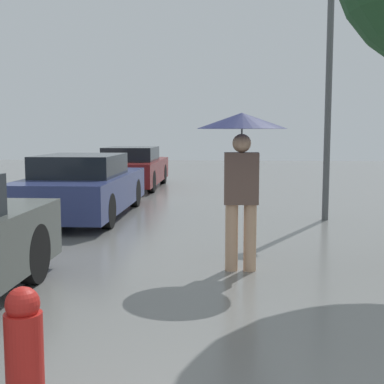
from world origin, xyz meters
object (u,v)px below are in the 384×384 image
(pedestrian, at_px, (242,146))
(parked_car_middle, at_px, (84,187))
(street_lamp, at_px, (329,61))
(parked_car_farthest, at_px, (133,168))
(fire_hydrant, at_px, (24,356))

(pedestrian, distance_m, parked_car_middle, 5.17)
(street_lamp, bearing_deg, pedestrian, -113.80)
(parked_car_middle, height_order, parked_car_farthest, parked_car_middle)
(pedestrian, distance_m, parked_car_farthest, 10.10)
(parked_car_middle, xyz_separation_m, street_lamp, (4.77, -0.15, 2.42))
(parked_car_farthest, bearing_deg, pedestrian, -72.43)
(fire_hydrant, bearing_deg, street_lamp, 67.62)
(pedestrian, xyz_separation_m, fire_hydrant, (-1.34, -3.54, -1.12))
(pedestrian, xyz_separation_m, street_lamp, (1.73, 3.92, 1.49))
(parked_car_middle, height_order, fire_hydrant, parked_car_middle)
(parked_car_farthest, bearing_deg, street_lamp, -49.95)
(pedestrian, xyz_separation_m, parked_car_farthest, (-3.04, 9.59, -0.94))
(parked_car_middle, bearing_deg, street_lamp, -1.80)
(parked_car_middle, distance_m, parked_car_farthest, 5.52)
(parked_car_farthest, distance_m, fire_hydrant, 13.24)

